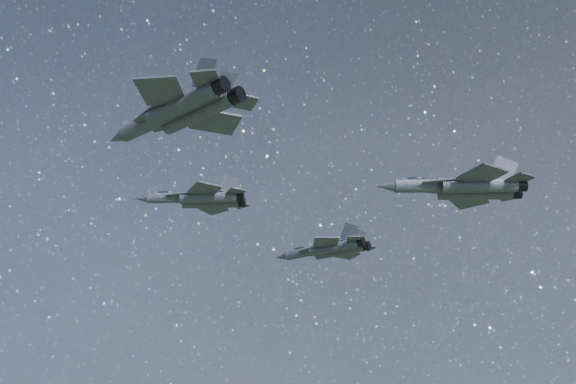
% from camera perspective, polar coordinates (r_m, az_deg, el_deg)
% --- Properties ---
extents(jet_lead, '(16.31, 10.77, 4.17)m').
position_cam_1_polar(jet_lead, '(94.45, -7.43, -0.56)').
color(jet_lead, '#31343D').
extents(jet_left, '(16.16, 11.34, 4.08)m').
position_cam_1_polar(jet_left, '(100.14, 3.51, -4.84)').
color(jet_left, '#31343D').
extents(jet_right, '(18.69, 12.77, 4.69)m').
position_cam_1_polar(jet_right, '(66.61, -9.11, 6.82)').
color(jet_right, '#31343D').
extents(jet_slot, '(17.34, 11.39, 4.46)m').
position_cam_1_polar(jet_slot, '(79.30, 14.73, 0.39)').
color(jet_slot, '#31343D').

